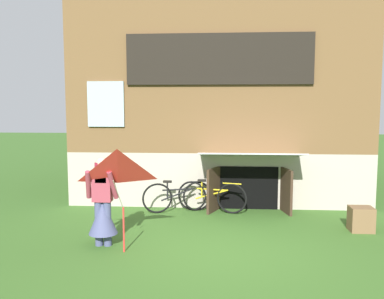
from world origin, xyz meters
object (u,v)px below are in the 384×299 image
(person, at_px, (103,209))
(bicycle_black, at_px, (177,197))
(kite, at_px, (117,177))
(bicycle_yellow, at_px, (212,196))
(wooden_crate, at_px, (361,219))

(person, distance_m, bicycle_black, 2.70)
(kite, distance_m, bicycle_yellow, 3.54)
(kite, distance_m, bicycle_black, 3.24)
(kite, height_order, wooden_crate, kite)
(person, height_order, bicycle_yellow, person)
(kite, height_order, bicycle_yellow, kite)
(person, height_order, kite, kite)
(person, bearing_deg, bicycle_black, 89.08)
(person, xyz_separation_m, bicycle_yellow, (1.90, 2.50, -0.31))
(wooden_crate, bearing_deg, person, -166.15)
(bicycle_black, height_order, wooden_crate, bicycle_black)
(bicycle_yellow, bearing_deg, person, -113.28)
(kite, bearing_deg, bicycle_yellow, 64.36)
(kite, distance_m, wooden_crate, 4.98)
(bicycle_yellow, relative_size, wooden_crate, 3.34)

